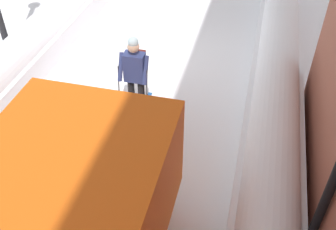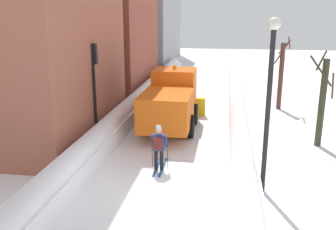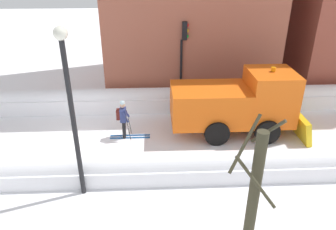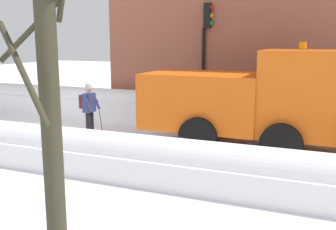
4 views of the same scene
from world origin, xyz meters
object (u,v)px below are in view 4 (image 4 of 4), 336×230
(traffic_light_pole, at_px, (206,40))
(plow_truck, at_px, (249,100))
(bare_tree_near, at_px, (50,122))
(skier, at_px, (89,106))

(traffic_light_pole, bearing_deg, plow_truck, 35.56)
(plow_truck, distance_m, traffic_light_pole, 4.19)
(plow_truck, xyz_separation_m, bare_tree_near, (6.92, -1.39, 0.58))
(plow_truck, bearing_deg, traffic_light_pole, -144.44)
(plow_truck, distance_m, skier, 5.20)
(traffic_light_pole, relative_size, bare_tree_near, 1.06)
(skier, bearing_deg, plow_truck, 93.43)
(plow_truck, relative_size, bare_tree_near, 1.41)
(plow_truck, height_order, traffic_light_pole, traffic_light_pole)
(skier, bearing_deg, traffic_light_pole, 139.46)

